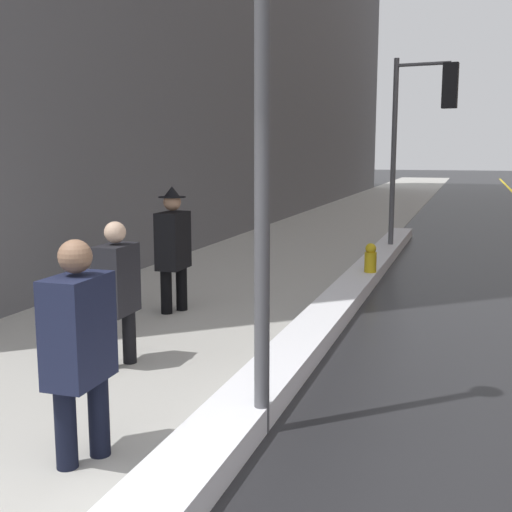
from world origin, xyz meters
TOP-DOWN VIEW (x-y plane):
  - sidewalk_slab at (-2.00, 15.00)m, footprint 4.00×80.00m
  - snow_bank_curb at (0.15, 6.56)m, footprint 0.51×15.88m
  - lamp_post at (0.36, 1.89)m, footprint 0.28×0.28m
  - traffic_light_near at (0.88, 11.32)m, footprint 1.31×0.33m
  - pedestrian_trailing at (-0.69, 1.00)m, footprint 0.32×0.53m
  - pedestrian_in_glasses at (-1.52, 2.91)m, footprint 0.30×0.50m
  - pedestrian_nearside at (-1.98, 5.14)m, footprint 0.37×0.54m
  - fire_hydrant at (0.30, 7.91)m, footprint 0.20×0.20m

SIDE VIEW (x-z plane):
  - sidewalk_slab at x=-2.00m, z-range 0.00..0.01m
  - snow_bank_curb at x=0.15m, z-range 0.00..0.21m
  - fire_hydrant at x=0.30m, z-range 0.00..0.70m
  - pedestrian_in_glasses at x=-1.52m, z-range 0.08..1.59m
  - pedestrian_trailing at x=-0.69m, z-range 0.09..1.70m
  - pedestrian_nearside at x=-1.98m, z-range 0.08..1.82m
  - lamp_post at x=0.36m, z-range 0.48..5.32m
  - traffic_light_near at x=0.88m, z-range 0.92..5.05m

